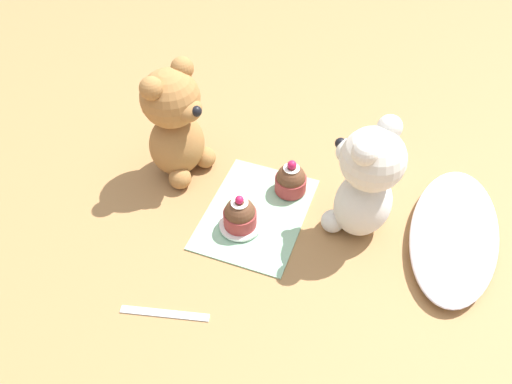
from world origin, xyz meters
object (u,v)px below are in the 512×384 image
(teddy_bear_cream, at_px, (366,182))
(saucer_plate, at_px, (240,224))
(cupcake_near_cream_bear, at_px, (291,180))
(teddy_bear_tan, at_px, (175,124))
(cupcake_near_tan_bear, at_px, (240,214))
(teaspoon, at_px, (165,313))

(teddy_bear_cream, relative_size, saucer_plate, 2.97)
(cupcake_near_cream_bear, relative_size, saucer_plate, 0.96)
(teddy_bear_tan, bearing_deg, teddy_bear_cream, -77.28)
(cupcake_near_tan_bear, height_order, teaspoon, cupcake_near_tan_bear)
(saucer_plate, bearing_deg, teaspoon, -12.98)
(teddy_bear_tan, height_order, cupcake_near_cream_bear, teddy_bear_tan)
(teddy_bear_tan, xyz_separation_m, saucer_plate, (0.10, 0.16, -0.10))
(teaspoon, bearing_deg, teddy_bear_cream, 35.56)
(teddy_bear_cream, distance_m, cupcake_near_cream_bear, 0.16)
(teddy_bear_tan, xyz_separation_m, cupcake_near_tan_bear, (0.10, 0.16, -0.08))
(teddy_bear_cream, distance_m, teaspoon, 0.37)
(teddy_bear_cream, height_order, saucer_plate, teddy_bear_cream)
(teddy_bear_tan, xyz_separation_m, cupcake_near_cream_bear, (-0.01, 0.21, -0.08))
(teddy_bear_cream, bearing_deg, cupcake_near_tan_bear, -49.08)
(teddy_bear_tan, bearing_deg, saucer_plate, -104.92)
(teddy_bear_cream, bearing_deg, teddy_bear_tan, -74.64)
(cupcake_near_cream_bear, distance_m, saucer_plate, 0.13)
(saucer_plate, distance_m, cupcake_near_tan_bear, 0.03)
(saucer_plate, bearing_deg, teddy_bear_cream, 111.88)
(teddy_bear_tan, relative_size, saucer_plate, 3.07)
(cupcake_near_cream_bear, distance_m, cupcake_near_tan_bear, 0.12)
(teaspoon, bearing_deg, cupcake_near_cream_bear, 58.24)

